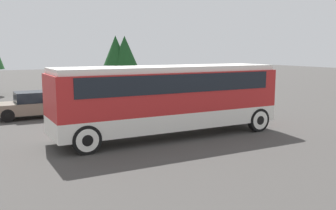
{
  "coord_description": "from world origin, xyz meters",
  "views": [
    {
      "loc": [
        -7.45,
        -13.71,
        3.64
      ],
      "look_at": [
        0.0,
        0.0,
        1.34
      ],
      "focal_mm": 40.0,
      "sensor_mm": 36.0,
      "label": 1
    }
  ],
  "objects": [
    {
      "name": "parked_car_near",
      "position": [
        4.04,
        5.22,
        0.72
      ],
      "size": [
        4.75,
        1.79,
        1.46
      ],
      "color": "silver",
      "rests_on": "ground_plane"
    },
    {
      "name": "tour_bus",
      "position": [
        0.1,
        0.0,
        1.8
      ],
      "size": [
        9.75,
        2.55,
        2.98
      ],
      "color": "silver",
      "rests_on": "ground_plane"
    },
    {
      "name": "parked_car_mid",
      "position": [
        -3.84,
        7.38,
        0.71
      ],
      "size": [
        4.77,
        1.83,
        1.42
      ],
      "color": "#7A6B5B",
      "rests_on": "ground_plane"
    },
    {
      "name": "tree_left",
      "position": [
        7.64,
        26.44,
        3.58
      ],
      "size": [
        2.75,
        2.75,
        5.25
      ],
      "color": "brown",
      "rests_on": "ground_plane"
    },
    {
      "name": "tree_center",
      "position": [
        8.51,
        25.88,
        3.56
      ],
      "size": [
        2.83,
        2.83,
        5.22
      ],
      "color": "brown",
      "rests_on": "ground_plane"
    },
    {
      "name": "ground_plane",
      "position": [
        0.0,
        0.0,
        0.0
      ],
      "size": [
        120.0,
        120.0,
        0.0
      ],
      "primitive_type": "plane",
      "color": "#423F3D"
    }
  ]
}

